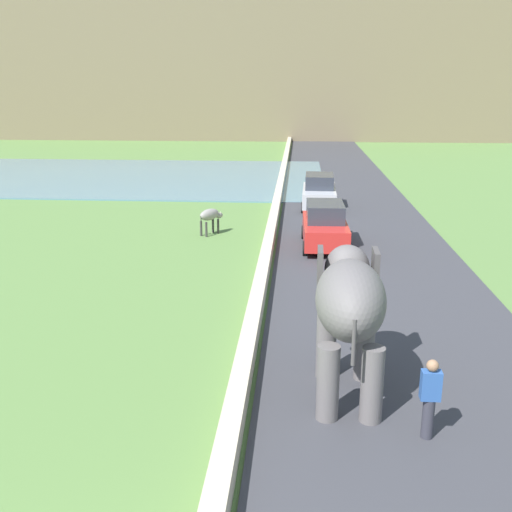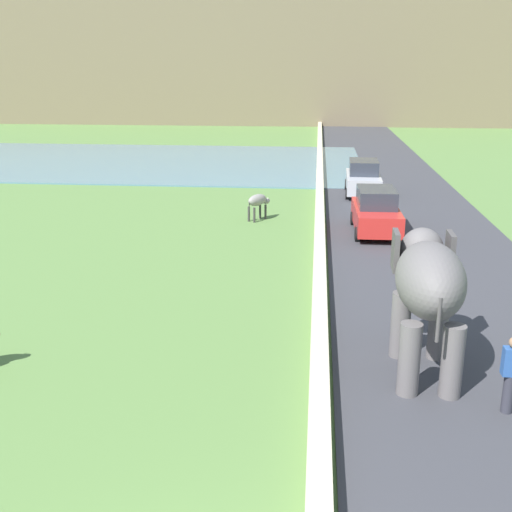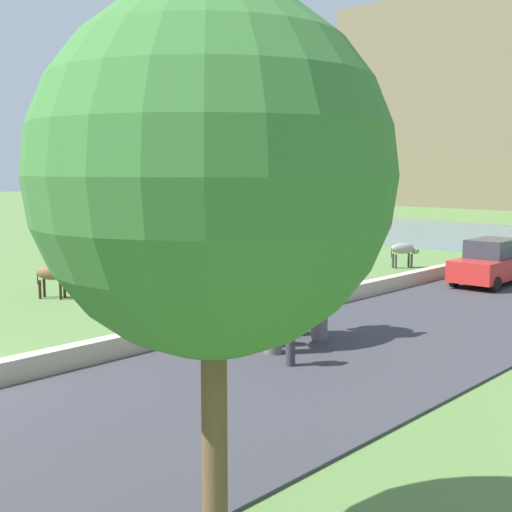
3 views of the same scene
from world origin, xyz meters
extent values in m
cube|color=beige|center=(1.20, 18.00, 0.27)|extent=(0.40, 110.00, 0.53)
cube|color=slate|center=(-14.00, 37.74, 0.04)|extent=(36.00, 18.00, 0.08)
ellipsoid|color=#605B5B|center=(3.42, 7.42, 2.24)|extent=(1.46, 2.73, 1.50)
cylinder|color=#605B5B|center=(3.02, 8.31, 0.80)|extent=(0.44, 0.44, 1.60)
cylinder|color=#605B5B|center=(3.86, 8.29, 0.80)|extent=(0.44, 0.44, 1.60)
cylinder|color=#605B5B|center=(2.99, 6.56, 0.80)|extent=(0.44, 0.44, 1.60)
cylinder|color=#605B5B|center=(3.83, 6.54, 0.80)|extent=(0.44, 0.44, 1.60)
ellipsoid|color=#605B5B|center=(3.45, 8.84, 2.42)|extent=(1.02, 0.92, 1.10)
cube|color=#484444|center=(2.85, 8.72, 2.46)|extent=(0.13, 0.70, 0.90)
cube|color=#484444|center=(4.05, 8.69, 2.46)|extent=(0.13, 0.70, 0.90)
cylinder|color=#605B5B|center=(3.46, 9.31, 1.54)|extent=(0.28, 0.28, 1.50)
cone|color=silver|center=(3.24, 9.25, 1.99)|extent=(0.13, 0.56, 0.17)
cone|color=silver|center=(3.68, 9.24, 1.99)|extent=(0.13, 0.56, 0.17)
cylinder|color=#484444|center=(3.40, 6.10, 1.89)|extent=(0.08, 0.08, 0.90)
cylinder|color=#33333D|center=(4.81, 6.02, 0.42)|extent=(0.22, 0.22, 0.85)
cube|color=#2D569E|center=(4.81, 6.02, 1.13)|extent=(0.36, 0.22, 0.56)
sphere|color=#997051|center=(4.81, 6.02, 1.52)|extent=(0.22, 0.22, 0.22)
cube|color=red|center=(3.42, 19.52, 0.70)|extent=(1.77, 4.03, 0.80)
cube|color=#2D333D|center=(3.42, 19.72, 1.45)|extent=(1.48, 2.22, 0.70)
cylinder|color=black|center=(4.25, 18.24, 0.30)|extent=(0.19, 0.60, 0.60)
cylinder|color=black|center=(2.64, 18.21, 0.30)|extent=(0.19, 0.60, 0.60)
cylinder|color=black|center=(2.60, 20.81, 0.30)|extent=(0.19, 0.60, 0.60)
ellipsoid|color=brown|center=(-6.60, 6.66, 0.90)|extent=(1.16, 0.96, 0.50)
cylinder|color=#302014|center=(-6.36, 7.00, 0.33)|extent=(0.10, 0.10, 0.65)
cylinder|color=#302014|center=(-6.19, 6.74, 0.33)|extent=(0.10, 0.10, 0.65)
cylinder|color=#302014|center=(-7.01, 6.58, 0.33)|extent=(0.10, 0.10, 0.65)
cylinder|color=#302014|center=(-6.84, 6.32, 0.33)|extent=(0.10, 0.10, 0.65)
ellipsoid|color=brown|center=(-6.07, 7.00, 0.75)|extent=(0.47, 0.42, 0.26)
cone|color=beige|center=(-6.11, 7.08, 0.92)|extent=(0.04, 0.04, 0.12)
cone|color=beige|center=(-6.02, 6.93, 0.92)|extent=(0.04, 0.04, 0.12)
cylinder|color=#302014|center=(-7.05, 6.37, 0.70)|extent=(0.04, 0.04, 0.45)
ellipsoid|color=gray|center=(-1.51, 21.34, 0.90)|extent=(0.98, 1.16, 0.50)
cylinder|color=#373533|center=(-1.42, 21.75, 0.33)|extent=(0.10, 0.10, 0.65)
cylinder|color=#373533|center=(-1.16, 21.58, 0.33)|extent=(0.10, 0.10, 0.65)
cylinder|color=#373533|center=(-1.85, 21.11, 0.33)|extent=(0.10, 0.10, 0.65)
cylinder|color=#373533|center=(-1.59, 20.94, 0.33)|extent=(0.10, 0.10, 0.65)
ellipsoid|color=gray|center=(-1.15, 21.87, 0.75)|extent=(0.42, 0.47, 0.26)
cone|color=beige|center=(-1.23, 21.92, 0.92)|extent=(0.04, 0.04, 0.12)
cone|color=beige|center=(-1.08, 21.82, 0.92)|extent=(0.04, 0.04, 0.12)
cylinder|color=#373533|center=(-1.81, 20.90, 0.70)|extent=(0.04, 0.04, 0.45)
cylinder|color=brown|center=(9.33, -0.60, 1.56)|extent=(0.28, 0.28, 3.13)
sphere|color=#387033|center=(9.33, -0.60, 4.44)|extent=(3.75, 3.75, 3.75)
camera|label=1|loc=(2.35, -3.92, 6.38)|focal=41.98mm
camera|label=2|loc=(1.03, -5.07, 6.47)|focal=43.83mm
camera|label=3|loc=(14.40, -5.36, 4.51)|focal=47.36mm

